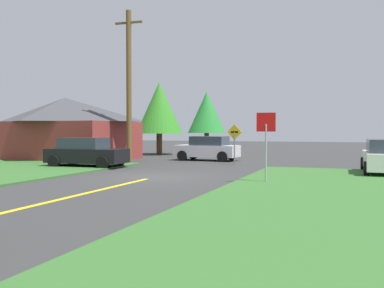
# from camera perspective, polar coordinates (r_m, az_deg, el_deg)

# --- Properties ---
(ground_plane) EXTENTS (120.00, 120.00, 0.00)m
(ground_plane) POSITION_cam_1_polar(r_m,az_deg,el_deg) (19.28, -4.61, -4.25)
(ground_plane) COLOR #343434
(lane_stripe_center) EXTENTS (0.20, 14.00, 0.01)m
(lane_stripe_center) POSITION_cam_1_polar(r_m,az_deg,el_deg) (12.55, -20.29, -7.63)
(lane_stripe_center) COLOR yellow
(lane_stripe_center) RESTS_ON ground
(stop_sign) EXTENTS (0.72, 0.13, 2.70)m
(stop_sign) POSITION_cam_1_polar(r_m,az_deg,el_deg) (16.89, 9.59, 1.29)
(stop_sign) COLOR #9EA0A8
(stop_sign) RESTS_ON ground
(car_approaching_junction) EXTENTS (4.21, 2.27, 1.62)m
(car_approaching_junction) POSITION_cam_1_polar(r_m,az_deg,el_deg) (29.33, 2.06, -0.58)
(car_approaching_junction) COLOR silver
(car_approaching_junction) RESTS_ON ground
(parked_car_near_building) EXTENTS (4.39, 2.14, 1.62)m
(parked_car_near_building) POSITION_cam_1_polar(r_m,az_deg,el_deg) (24.64, -13.61, -1.10)
(parked_car_near_building) COLOR black
(parked_car_near_building) RESTS_ON ground
(utility_pole_mid) EXTENTS (1.80, 0.33, 9.43)m
(utility_pole_mid) POSITION_cam_1_polar(r_m,az_deg,el_deg) (27.71, -8.20, 7.55)
(utility_pole_mid) COLOR brown
(utility_pole_mid) RESTS_ON ground
(direction_sign) EXTENTS (0.90, 0.14, 2.38)m
(direction_sign) POSITION_cam_1_polar(r_m,az_deg,el_deg) (25.57, 5.54, 0.55)
(direction_sign) COLOR slate
(direction_sign) RESTS_ON ground
(oak_tree_left) EXTENTS (3.43, 3.43, 5.55)m
(oak_tree_left) POSITION_cam_1_polar(r_m,az_deg,el_deg) (40.29, 1.92, 4.11)
(oak_tree_left) COLOR brown
(oak_tree_left) RESTS_ON ground
(oak_tree_right) EXTENTS (3.85, 3.85, 6.00)m
(oak_tree_right) POSITION_cam_1_polar(r_m,az_deg,el_deg) (36.55, -4.28, 4.68)
(oak_tree_right) COLOR brown
(oak_tree_right) RESTS_ON ground
(barn) EXTENTS (9.23, 6.47, 4.29)m
(barn) POSITION_cam_1_polar(r_m,az_deg,el_deg) (31.95, -16.16, 1.95)
(barn) COLOR maroon
(barn) RESTS_ON ground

